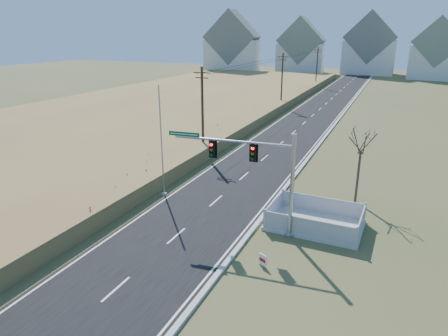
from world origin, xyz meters
TOP-DOWN VIEW (x-y plane):
  - ground at (0.00, 0.00)m, footprint 260.00×260.00m
  - road at (0.00, 50.00)m, footprint 8.00×180.00m
  - curb at (4.15, 50.00)m, footprint 0.30×180.00m
  - reed_marsh at (-24.00, 40.00)m, footprint 38.00×110.00m
  - utility_pole_near at (-6.50, 15.00)m, footprint 1.80×0.26m
  - utility_pole_mid at (-6.50, 45.00)m, footprint 1.80×0.26m
  - utility_pole_far at (-6.50, 75.00)m, footprint 1.80×0.26m
  - condo_nw at (-38.00, 100.00)m, footprint 17.69×13.38m
  - condo_nnw at (-18.00, 108.00)m, footprint 14.93×11.17m
  - condo_n at (2.00, 112.00)m, footprint 15.27×10.20m
  - condo_ne at (20.00, 104.00)m, footprint 14.12×10.51m
  - traffic_signal_mast at (4.67, 0.72)m, footprint 8.31×0.99m
  - fence_enclosure at (7.71, 2.88)m, footprint 6.15×4.31m
  - open_sign at (6.02, -3.00)m, footprint 0.51×0.30m
  - flagpole at (-4.30, 3.56)m, footprint 0.39×0.39m
  - bare_tree at (9.71, 8.23)m, footprint 2.26×2.26m

SIDE VIEW (x-z plane):
  - ground at x=0.00m, z-range 0.00..0.00m
  - road at x=0.00m, z-range 0.00..0.06m
  - curb at x=4.15m, z-range 0.00..0.18m
  - fence_enclosure at x=7.71m, z-range -0.41..0.96m
  - open_sign at x=6.02m, z-range 0.02..0.71m
  - reed_marsh at x=-24.00m, z-range 0.00..1.30m
  - flagpole at x=-4.30m, z-range -0.87..7.77m
  - traffic_signal_mast at x=4.67m, z-range 0.81..7.45m
  - utility_pole_near at x=-6.50m, z-range 0.18..9.18m
  - utility_pole_mid at x=-6.50m, z-range 0.18..9.18m
  - utility_pole_far at x=-6.50m, z-range 0.18..9.18m
  - bare_tree at x=9.71m, z-range 1.83..7.81m
  - condo_ne at x=20.00m, z-range -1.42..15.10m
  - condo_nnw at x=-18.00m, z-range -1.58..15.45m
  - condo_n at x=2.00m, z-range -1.66..16.88m
  - condo_nw at x=-38.00m, z-range -1.82..17.23m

